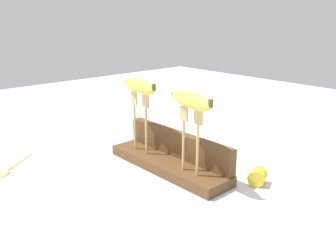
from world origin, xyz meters
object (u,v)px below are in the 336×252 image
object	(u,v)px
fork_stand_right	(191,135)
banana_raised_right	(191,100)
banana_raised_left	(139,86)
banana_chunk_near	(258,176)
fork_stand_left	(140,117)
fork_fallen_near	(11,167)

from	to	relation	value
fork_stand_right	banana_raised_right	bearing A→B (deg)	166.99
banana_raised_left	banana_chunk_near	distance (m)	0.41
fork_stand_left	banana_raised_right	world-z (taller)	banana_raised_right
fork_fallen_near	banana_chunk_near	xyz separation A→B (m)	(0.53, 0.44, 0.02)
fork_stand_left	banana_raised_left	size ratio (longest dim) A/B	1.06
fork_stand_right	banana_raised_left	size ratio (longest dim) A/B	1.03
banana_raised_left	banana_chunk_near	bearing A→B (deg)	20.80
fork_stand_right	banana_raised_right	world-z (taller)	banana_raised_right
banana_raised_right	fork_fallen_near	size ratio (longest dim) A/B	1.24
fork_fallen_near	banana_chunk_near	world-z (taller)	banana_chunk_near
fork_stand_left	fork_fallen_near	xyz separation A→B (m)	(-0.20, -0.32, -0.13)
banana_raised_left	banana_raised_right	world-z (taller)	banana_raised_left
fork_stand_left	banana_chunk_near	distance (m)	0.37
fork_stand_right	banana_chunk_near	size ratio (longest dim) A/B	2.97
fork_stand_left	fork_stand_right	size ratio (longest dim) A/B	1.03
banana_raised_right	fork_fallen_near	distance (m)	0.56
fork_stand_left	banana_raised_left	xyz separation A→B (m)	(-0.00, 0.00, 0.09)
banana_raised_left	banana_raised_right	size ratio (longest dim) A/B	0.94
fork_stand_left	fork_stand_right	world-z (taller)	fork_stand_left
banana_raised_left	banana_raised_right	distance (m)	0.21
fork_stand_left	fork_stand_right	distance (m)	0.21
fork_stand_right	fork_stand_left	bearing A→B (deg)	180.00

